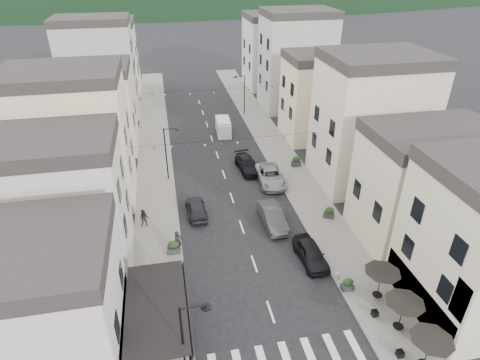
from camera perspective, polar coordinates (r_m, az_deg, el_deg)
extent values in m
cube|color=slate|center=(49.67, -12.03, 3.33)|extent=(4.00, 76.00, 0.12)
cube|color=slate|center=(51.42, 4.90, 4.85)|extent=(4.00, 76.00, 0.12)
cube|color=beige|center=(26.79, -30.12, -16.59)|extent=(12.00, 8.00, 8.00)
cube|color=black|center=(25.63, -11.87, -17.16)|extent=(3.60, 7.50, 0.15)
cube|color=black|center=(25.95, -7.60, -17.55)|extent=(0.34, 7.50, 0.99)
cylinder|color=black|center=(29.19, -8.24, -14.03)|extent=(0.10, 0.10, 3.20)
cube|color=beige|center=(32.63, -24.83, -4.03)|extent=(10.00, 7.00, 10.00)
cube|color=#262323|center=(30.19, -27.02, 4.70)|extent=(10.20, 7.14, 1.00)
cube|color=beige|center=(40.82, -22.60, 4.85)|extent=(10.00, 8.00, 12.00)
cube|color=#262323|center=(38.78, -24.49, 13.55)|extent=(10.20, 8.16, 1.00)
cube|color=#C3AF9E|center=(52.26, -20.39, 9.05)|extent=(10.00, 8.00, 9.50)
cube|color=#262323|center=(50.80, -21.46, 14.56)|extent=(10.20, 8.16, 1.00)
cube|color=#9A9A95|center=(63.15, -19.41, 14.30)|extent=(10.00, 7.00, 13.00)
cube|color=#262323|center=(61.84, -20.56, 20.51)|extent=(10.20, 7.14, 1.00)
cube|color=beige|center=(74.96, -18.35, 15.94)|extent=(10.00, 9.00, 11.00)
cube|color=#262323|center=(73.90, -19.13, 20.42)|extent=(10.20, 9.18, 1.00)
cube|color=beige|center=(36.34, 24.66, -1.38)|extent=(10.00, 7.00, 9.00)
cube|color=#262323|center=(34.26, 26.41, 5.80)|extent=(10.20, 7.14, 1.00)
cube|color=#C3AF9E|center=(43.10, 17.99, 7.36)|extent=(10.00, 8.00, 12.50)
cube|color=#262323|center=(41.17, 19.49, 16.04)|extent=(10.20, 8.16, 1.00)
cube|color=beige|center=(53.61, 11.89, 11.07)|extent=(10.00, 7.00, 10.00)
cube|color=#262323|center=(52.16, 12.54, 16.79)|extent=(10.20, 7.14, 1.00)
cube|color=#9A9A95|center=(63.90, 7.95, 16.05)|extent=(10.00, 8.00, 13.50)
cube|color=#262323|center=(62.60, 8.44, 22.50)|extent=(10.20, 8.16, 1.00)
cube|color=beige|center=(75.28, 4.90, 17.51)|extent=(10.00, 9.00, 11.50)
cube|color=#262323|center=(74.20, 5.13, 22.23)|extent=(10.20, 9.18, 1.00)
cylinder|color=black|center=(27.62, 25.00, -21.66)|extent=(0.06, 0.06, 2.30)
cone|color=black|center=(26.81, 25.52, -20.16)|extent=(2.50, 2.50, 0.55)
cylinder|color=black|center=(29.01, 21.88, -17.72)|extent=(0.06, 0.06, 2.30)
cone|color=black|center=(28.25, 22.31, -16.19)|extent=(2.50, 2.50, 0.55)
cylinder|color=black|center=(29.56, 21.58, -18.75)|extent=(0.70, 0.70, 0.04)
cylinder|color=black|center=(30.60, 19.18, -14.12)|extent=(0.06, 0.06, 2.30)
cone|color=black|center=(29.87, 19.53, -12.58)|extent=(2.50, 2.50, 0.55)
cylinder|color=black|center=(31.12, 18.93, -15.16)|extent=(0.70, 0.70, 0.04)
cylinder|color=black|center=(23.77, -8.05, -22.42)|extent=(0.14, 0.14, 6.00)
cylinder|color=black|center=(21.57, -6.68, -17.49)|extent=(1.40, 0.10, 0.10)
cylinder|color=black|center=(21.70, -4.86, -17.56)|extent=(0.56, 0.56, 0.08)
cylinder|color=black|center=(42.96, -10.46, 3.53)|extent=(0.14, 0.14, 6.00)
cylinder|color=black|center=(41.79, -9.86, 7.19)|extent=(1.40, 0.10, 0.10)
cylinder|color=black|center=(41.86, -8.95, 7.08)|extent=(0.56, 0.56, 0.08)
cylinder|color=black|center=(60.88, 0.62, 11.96)|extent=(0.14, 0.14, 6.00)
cylinder|color=black|center=(59.92, -0.04, 14.56)|extent=(1.40, 0.10, 0.10)
cylinder|color=black|center=(59.84, -0.67, 14.39)|extent=(0.56, 0.56, 0.08)
cylinder|color=gray|center=(28.31, -7.46, -19.20)|extent=(0.26, 0.26, 0.60)
cylinder|color=gray|center=(30.37, -7.95, -14.98)|extent=(0.26, 0.26, 0.60)
cylinder|color=gray|center=(31.85, 13.64, -13.11)|extent=(0.26, 0.26, 0.60)
cylinder|color=black|center=(38.52, -1.53, 5.80)|extent=(19.00, 0.02, 0.02)
cone|color=beige|center=(38.25, -14.52, 4.32)|extent=(0.28, 0.28, 0.24)
cone|color=navy|center=(38.20, -12.14, 4.44)|extent=(0.28, 0.28, 0.24)
cone|color=beige|center=(38.22, -9.75, 4.57)|extent=(0.28, 0.28, 0.24)
cone|color=navy|center=(38.29, -7.38, 4.71)|extent=(0.28, 0.28, 0.24)
cone|color=beige|center=(38.42, -5.02, 4.86)|extent=(0.28, 0.28, 0.24)
cone|color=navy|center=(38.61, -2.68, 5.04)|extent=(0.28, 0.28, 0.24)
cone|color=beige|center=(38.85, -0.36, 5.24)|extent=(0.28, 0.28, 0.24)
cone|color=navy|center=(39.15, 1.92, 5.45)|extent=(0.28, 0.28, 0.24)
cone|color=beige|center=(39.49, 4.18, 5.69)|extent=(0.28, 0.28, 0.24)
cone|color=navy|center=(39.89, 6.39, 5.94)|extent=(0.28, 0.28, 0.24)
cone|color=beige|center=(40.34, 8.56, 6.19)|extent=(0.28, 0.28, 0.24)
cone|color=navy|center=(40.85, 10.68, 6.44)|extent=(0.28, 0.28, 0.24)
cylinder|color=black|center=(53.38, -4.58, 12.66)|extent=(19.00, 0.02, 0.02)
cone|color=beige|center=(53.19, -14.11, 11.59)|extent=(0.28, 0.28, 0.24)
cone|color=navy|center=(53.15, -12.36, 11.68)|extent=(0.28, 0.28, 0.24)
cone|color=beige|center=(53.16, -10.62, 11.78)|extent=(0.28, 0.28, 0.24)
cone|color=navy|center=(53.22, -8.88, 11.87)|extent=(0.28, 0.28, 0.24)
cone|color=beige|center=(53.31, -7.15, 11.98)|extent=(0.28, 0.28, 0.24)
cone|color=navy|center=(53.45, -5.42, 12.09)|extent=(0.28, 0.28, 0.24)
cone|color=beige|center=(53.62, -3.70, 12.22)|extent=(0.28, 0.28, 0.24)
cone|color=navy|center=(53.84, -1.99, 12.36)|extent=(0.28, 0.28, 0.24)
cone|color=beige|center=(54.09, -0.30, 12.52)|extent=(0.28, 0.28, 0.24)
cone|color=navy|center=(54.38, 1.38, 12.67)|extent=(0.28, 0.28, 0.24)
cone|color=beige|center=(54.71, 3.04, 12.84)|extent=(0.28, 0.28, 0.24)
cone|color=navy|center=(55.08, 4.68, 12.99)|extent=(0.28, 0.28, 0.24)
imported|color=black|center=(32.89, 10.04, -10.21)|extent=(2.03, 4.60, 1.54)
imported|color=#363638|center=(36.42, 4.63, -5.25)|extent=(1.86, 4.98, 1.63)
imported|color=gray|center=(42.87, 4.34, 0.57)|extent=(2.79, 5.75, 1.58)
imported|color=black|center=(45.24, 1.08, 2.23)|extent=(2.51, 5.19, 1.46)
imported|color=black|center=(37.82, -6.23, -4.01)|extent=(1.92, 4.35, 1.46)
cube|color=silver|center=(54.78, -2.41, 7.55)|extent=(2.05, 4.58, 1.87)
cube|color=silver|center=(53.89, -2.37, 8.29)|extent=(1.91, 3.09, 0.47)
cylinder|color=black|center=(53.41, -3.02, 6.22)|extent=(0.27, 0.67, 0.65)
cylinder|color=black|center=(53.54, -1.42, 6.32)|extent=(0.27, 0.67, 0.65)
cylinder|color=black|center=(56.50, -3.32, 7.57)|extent=(0.27, 0.67, 0.65)
cylinder|color=black|center=(56.62, -1.80, 7.66)|extent=(0.27, 0.67, 0.65)
imported|color=black|center=(33.43, -8.82, -8.62)|extent=(0.84, 0.78, 1.94)
imported|color=#25202A|center=(36.84, -13.47, -5.31)|extent=(0.93, 0.78, 1.73)
cube|color=#2C2B2E|center=(31.07, -11.24, -14.24)|extent=(0.99, 0.57, 0.48)
ellipsoid|color=black|center=(30.71, -11.34, -13.53)|extent=(0.85, 0.54, 0.62)
cube|color=#303032|center=(33.74, -9.40, -9.82)|extent=(1.04, 0.58, 0.52)
ellipsoid|color=black|center=(33.38, -9.48, -9.07)|extent=(0.91, 0.58, 0.66)
cube|color=#2A2A2C|center=(31.27, 15.01, -14.50)|extent=(0.91, 0.51, 0.45)
ellipsoid|color=black|center=(30.93, 15.13, -13.83)|extent=(0.80, 0.51, 0.58)
cube|color=#2A2A2D|center=(38.22, 12.50, -4.88)|extent=(1.11, 0.88, 0.49)
ellipsoid|color=black|center=(37.93, 12.59, -4.21)|extent=(0.86, 0.55, 0.63)
cube|color=#2F2F31|center=(46.56, 7.97, 2.32)|extent=(1.11, 0.62, 0.55)
ellipsoid|color=black|center=(46.28, 8.02, 2.98)|extent=(0.97, 0.62, 0.71)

